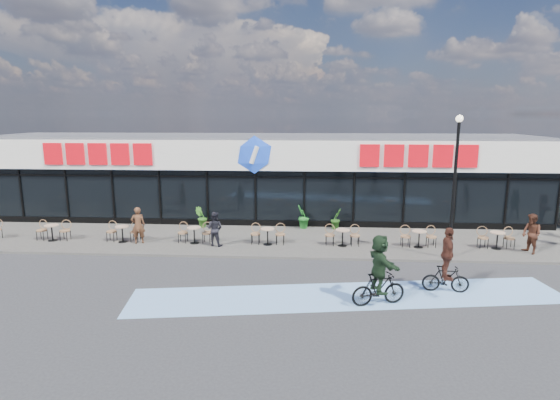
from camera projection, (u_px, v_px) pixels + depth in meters
name	position (u px, v px, depth m)	size (l,w,h in m)	color
ground	(234.00, 276.00, 15.83)	(120.00, 120.00, 0.00)	#28282B
sidewalk	(250.00, 240.00, 20.23)	(44.00, 5.00, 0.10)	#4E4B45
bike_lane	(348.00, 296.00, 14.12)	(14.00, 2.20, 0.01)	#6E9CD1
building	(261.00, 175.00, 25.11)	(30.60, 6.57, 4.75)	black
lamp_post	(455.00, 176.00, 16.91)	(0.28, 0.28, 5.66)	black
bistro_set_1	(53.00, 230.00, 19.96)	(1.54, 0.62, 0.90)	tan
bistro_set_2	(123.00, 232.00, 19.76)	(1.54, 0.62, 0.90)	tan
bistro_set_3	(195.00, 233.00, 19.56)	(1.54, 0.62, 0.90)	tan
bistro_set_4	(268.00, 234.00, 19.36)	(1.54, 0.62, 0.90)	tan
bistro_set_5	(342.00, 235.00, 19.16)	(1.54, 0.62, 0.90)	tan
bistro_set_6	(419.00, 237.00, 18.96)	(1.54, 0.62, 0.90)	tan
bistro_set_7	(496.00, 238.00, 18.76)	(1.54, 0.62, 0.90)	tan
potted_plant_left	(201.00, 217.00, 22.22)	(0.58, 0.47, 1.06)	#336E1F
potted_plant_mid	(303.00, 217.00, 21.96)	(0.67, 0.54, 1.23)	#1F6F24
potted_plant_right	(336.00, 219.00, 21.94)	(0.57, 0.46, 1.04)	#275919
patron_left	(138.00, 225.00, 19.40)	(0.60, 0.40, 1.66)	#4F2F1C
patron_right	(215.00, 229.00, 19.07)	(0.74, 0.58, 1.52)	black
pedestrian_a	(532.00, 234.00, 17.98)	(0.81, 0.63, 1.67)	#3F2116
cyclist_a	(379.00, 273.00, 13.26)	(1.81, 1.75, 2.24)	black
cyclist_b	(447.00, 265.00, 14.26)	(1.54, 1.07, 2.21)	black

